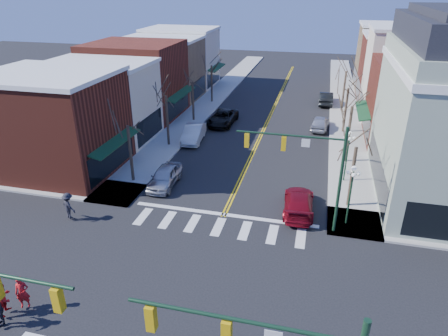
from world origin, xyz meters
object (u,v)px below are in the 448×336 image
Objects in this scene: car_right_near at (299,202)px; car_right_mid at (320,123)px; car_right_far at (326,98)px; lamppost_corner at (351,185)px; lamppost_midblock at (348,148)px; pedestrian_dark_b at (69,206)px; pedestrian_red_b at (4,298)px; car_left_near at (165,177)px; pedestrian_red_a at (22,292)px; car_left_far at (223,118)px; car_left_mid at (194,133)px.

car_right_near is 18.07m from car_right_mid.
car_right_far is at bearing -87.09° from car_right_mid.
lamppost_corner and lamppost_midblock have the same top height.
car_right_far is 2.64× the size of pedestrian_dark_b.
car_left_near is at bearing -19.93° from pedestrian_red_b.
pedestrian_dark_b is at bearing -126.22° from car_left_near.
lamppost_corner is 2.45× the size of pedestrian_red_a.
lamppost_corner reaches higher than car_right_mid.
car_left_near reaches higher than car_right_near.
car_left_near is 14.80m from pedestrian_red_b.
car_right_near is at bearing -58.52° from car_left_far.
pedestrian_red_b is (-0.60, -0.52, -0.02)m from pedestrian_red_a.
pedestrian_dark_b is (-2.57, 7.78, 0.06)m from pedestrian_red_a.
lamppost_midblock is at bearing 93.56° from car_right_far.
lamppost_corner is 0.87× the size of car_right_far.
car_left_near is 9.88m from car_left_mid.
lamppost_corner reaches higher than pedestrian_red_b.
car_left_far is at bearing 43.92° from car_right_far.
lamppost_midblock is at bearing -39.96° from car_left_far.
car_right_far is (1.43, 28.32, 0.09)m from car_right_near.
lamppost_midblock is 0.86× the size of car_right_near.
car_right_mid is at bearing 6.48° from car_left_far.
car_left_near is (-13.81, 2.45, -2.19)m from lamppost_corner.
lamppost_corner reaches higher than pedestrian_red_a.
car_right_far is (12.01, 26.82, 0.04)m from car_left_near.
car_right_mid is at bearing -98.58° from pedestrian_dark_b.
car_right_mid reaches higher than car_right_near.
car_left_near is at bearing -98.49° from pedestrian_dark_b.
car_left_mid is 23.95m from pedestrian_red_a.
pedestrian_dark_b is at bearing 14.78° from car_right_near.
pedestrian_dark_b is (-15.97, -22.84, 0.33)m from car_right_mid.
car_left_near is at bearing 60.35° from car_right_mid.
car_left_mid is 0.99× the size of car_right_near.
car_left_mid is at bearing -47.93° from car_right_near.
car_left_mid is at bearing 61.98° from pedestrian_red_a.
pedestrian_red_a is at bearing 70.35° from car_right_far.
car_right_near is 17.67m from pedestrian_red_a.
lamppost_corner is 19.25m from car_right_mid.
car_right_near is at bearing 86.15° from car_right_far.
pedestrian_red_b is 8.53m from pedestrian_dark_b.
car_right_mid is 2.57× the size of pedestrian_red_b.
pedestrian_dark_b is at bearing 60.38° from car_right_mid.
pedestrian_dark_b reaches higher than car_right_near.
car_left_far is (0.81, 15.67, -0.00)m from car_left_near.
pedestrian_red_a is at bearing -143.37° from lamppost_corner.
pedestrian_red_a is at bearing -59.53° from pedestrian_red_b.
car_left_near is 20.19m from car_right_mid.
lamppost_corner is 2.31× the size of pedestrian_dark_b.
car_left_far is at bearing -63.32° from car_right_near.
car_left_mid is at bearing -103.55° from car_left_far.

